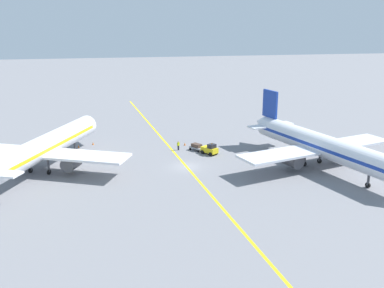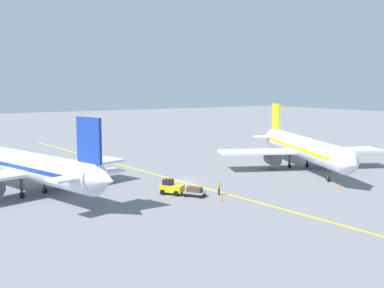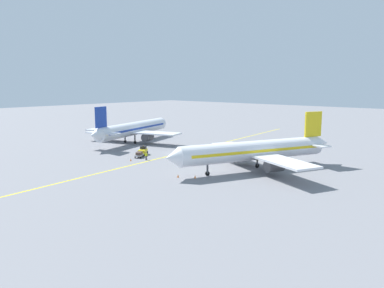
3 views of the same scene
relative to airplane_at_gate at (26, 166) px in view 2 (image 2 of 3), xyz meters
The scene contains 10 objects.
ground_plane 21.71m from the airplane_at_gate, 11.51° to the right, with size 400.00×400.00×0.00m, color slate.
apron_yellow_centreline 21.71m from the airplane_at_gate, 11.51° to the right, with size 0.40×120.00×0.01m, color yellow.
airplane_at_gate is the anchor object (origin of this frame).
airplane_adjacent_stand 43.82m from the airplane_at_gate, ahead, with size 27.70×33.67×10.60m.
baggage_tug_white 18.95m from the airplane_at_gate, 33.02° to the right, with size 2.94×3.32×2.11m.
baggage_cart_trailing 22.02m from the airplane_at_gate, 36.38° to the right, with size 2.62×2.94×1.24m.
ground_crew_worker 25.09m from the airplane_at_gate, 33.48° to the right, with size 0.52×0.37×1.68m.
traffic_cone_near_nose 25.52m from the airplane_at_gate, 40.91° to the right, with size 0.32×0.32×0.55m, color orange.
traffic_cone_mid_apron 41.58m from the airplane_at_gate, 29.10° to the right, with size 0.32×0.32×0.55m, color orange.
traffic_cone_by_wingtip 43.17m from the airplane_at_gate, 25.63° to the right, with size 0.32×0.32×0.55m, color orange.
Camera 2 is at (-33.67, -55.43, 13.79)m, focal length 42.00 mm.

